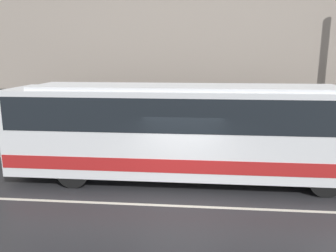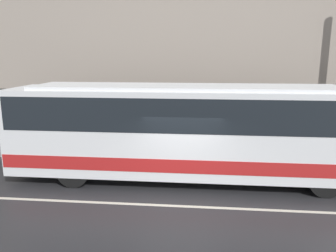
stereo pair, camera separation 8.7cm
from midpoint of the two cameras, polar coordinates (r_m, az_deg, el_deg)
name	(u,v)px [view 2 (the right image)]	position (r m, az deg, el deg)	size (l,w,h in m)	color
ground_plane	(180,206)	(9.99, 2.33, -13.78)	(60.00, 60.00, 0.00)	#262628
sidewalk	(187,153)	(14.83, 3.52, -4.73)	(60.00, 2.42, 0.12)	gray
building_facade	(190,34)	(15.57, 3.98, 15.67)	(60.00, 0.35, 11.03)	gray
lane_stripe	(180,206)	(9.99, 2.33, -13.76)	(54.00, 0.14, 0.01)	beige
transit_bus	(185,128)	(11.45, 3.19, -0.29)	(12.21, 2.50, 3.38)	white
pedestrian_waiting	(86,133)	(15.19, -13.96, -1.22)	(0.36, 0.36, 1.75)	navy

